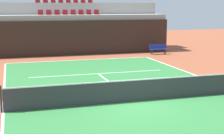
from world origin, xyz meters
name	(u,v)px	position (x,y,z in m)	size (l,w,h in m)	color
ground_plane	(135,102)	(0.00, 0.00, 0.00)	(80.00, 80.00, 0.00)	brown
court_surface	(135,101)	(0.00, 0.00, 0.01)	(11.00, 24.00, 0.01)	#2D7238
baseline_far	(80,60)	(0.00, 11.95, 0.01)	(11.00, 0.10, 0.00)	white
sideline_left	(3,112)	(-5.45, 0.00, 0.01)	(0.10, 24.00, 0.00)	white
service_line_far	(98,74)	(0.00, 6.40, 0.01)	(8.26, 0.10, 0.00)	white
centre_service_line	(114,85)	(0.00, 3.20, 0.01)	(0.10, 6.40, 0.00)	white
back_wall	(73,38)	(0.00, 14.86, 1.45)	(17.11, 0.30, 2.90)	black
stands_tier_lower	(70,34)	(0.00, 16.21, 1.67)	(17.11, 2.40, 3.34)	#9E9E99
stands_tier_upper	(65,27)	(0.00, 18.61, 2.18)	(17.11, 2.40, 4.36)	#9E9E99
seating_row_lower	(69,13)	(0.00, 16.31, 3.46)	(5.34, 0.44, 0.44)	maroon
seating_row_upper	(65,2)	(0.00, 18.71, 4.49)	(5.34, 0.44, 0.44)	maroon
tennis_net	(135,90)	(0.00, 0.00, 0.51)	(11.08, 0.08, 1.07)	black
player_bench	(158,48)	(7.09, 13.26, 0.51)	(1.50, 0.40, 0.85)	navy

